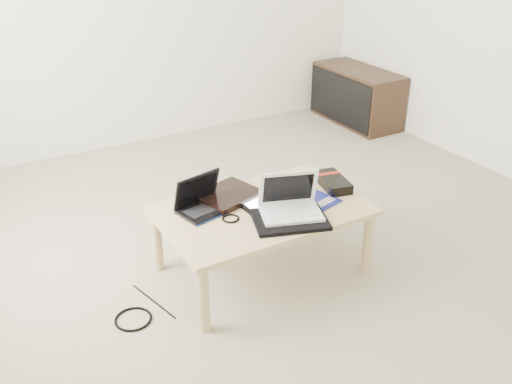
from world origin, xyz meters
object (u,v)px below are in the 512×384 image
coffee_table (262,215)px  media_cabinet (356,96)px  white_laptop (290,204)px  gpu_box (333,182)px  netbook (203,203)px

coffee_table → media_cabinet: bearing=39.8°
media_cabinet → white_laptop: white_laptop is taller
media_cabinet → gpu_box: (-1.53, -1.65, 0.18)m
netbook → white_laptop: size_ratio=0.86×
white_laptop → gpu_box: size_ratio=1.28×
white_laptop → media_cabinet: bearing=43.3°
media_cabinet → white_laptop: size_ratio=2.48×
coffee_table → white_laptop: (0.08, -0.14, 0.11)m
netbook → gpu_box: (0.76, -0.12, -0.01)m
coffee_table → white_laptop: white_laptop is taller
netbook → coffee_table: bearing=-25.9°
coffee_table → netbook: (-0.28, 0.14, 0.09)m
coffee_table → gpu_box: size_ratio=3.87×
media_cabinet → white_laptop: 2.66m
netbook → gpu_box: bearing=-9.0°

